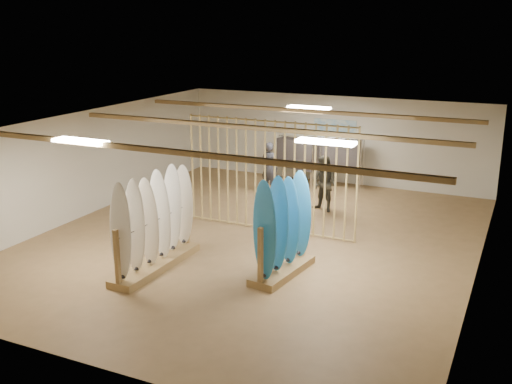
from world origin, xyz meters
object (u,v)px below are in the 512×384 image
at_px(rack_left, 155,236).
at_px(clothing_rack_a, 297,154).
at_px(clothing_rack_b, 337,155).
at_px(shopper_a, 269,164).
at_px(rack_right, 283,242).
at_px(shopper_b, 324,180).

distance_m(rack_left, clothing_rack_a, 7.45).
xyz_separation_m(rack_left, clothing_rack_b, (1.55, 7.68, 0.36)).
bearing_deg(clothing_rack_a, shopper_a, -99.14).
relative_size(clothing_rack_a, clothing_rack_b, 0.96).
bearing_deg(clothing_rack_a, rack_right, -55.22).
height_order(rack_left, rack_right, rack_right).
distance_m(clothing_rack_b, shopper_a, 2.17).
xyz_separation_m(rack_right, shopper_b, (-0.62, 4.47, 0.16)).
bearing_deg(clothing_rack_b, shopper_a, -147.08).
bearing_deg(shopper_a, clothing_rack_a, -102.08).
xyz_separation_m(shopper_a, shopper_b, (2.12, -1.10, -0.01)).
distance_m(rack_right, clothing_rack_a, 7.00).
xyz_separation_m(rack_left, shopper_a, (-0.18, 6.38, 0.17)).
distance_m(rack_left, rack_right, 2.69).
bearing_deg(shopper_b, clothing_rack_b, 117.77).
distance_m(rack_right, clothing_rack_b, 6.94).
xyz_separation_m(clothing_rack_a, clothing_rack_b, (1.23, 0.24, 0.04)).
height_order(rack_left, clothing_rack_a, rack_left).
bearing_deg(shopper_a, clothing_rack_b, -130.06).
relative_size(rack_left, rack_right, 1.22).
height_order(rack_left, shopper_b, rack_left).
bearing_deg(rack_left, clothing_rack_b, 79.79).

